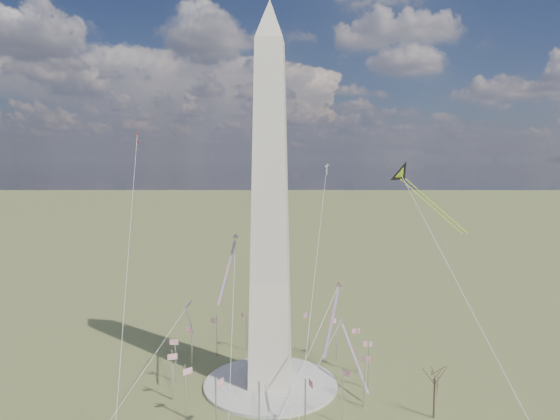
{
  "coord_description": "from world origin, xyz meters",
  "views": [
    {
      "loc": [
        12.32,
        -128.72,
        60.72
      ],
      "look_at": [
        2.57,
        0.0,
        47.68
      ],
      "focal_mm": 32.0,
      "sensor_mm": 36.0,
      "label": 1
    }
  ],
  "objects": [
    {
      "name": "ground",
      "position": [
        0.0,
        0.0,
        0.0
      ],
      "size": [
        2000.0,
        2000.0,
        0.0
      ],
      "primitive_type": "plane",
      "color": "#51562B",
      "rests_on": "ground"
    },
    {
      "name": "plaza",
      "position": [
        0.0,
        0.0,
        0.4
      ],
      "size": [
        36.0,
        36.0,
        0.8
      ],
      "primitive_type": "cylinder",
      "color": "#BCB6AC",
      "rests_on": "ground"
    },
    {
      "name": "washington_monument",
      "position": [
        0.0,
        0.0,
        47.95
      ],
      "size": [
        15.56,
        15.56,
        100.0
      ],
      "color": "beige",
      "rests_on": "plaza"
    },
    {
      "name": "flagpole_ring",
      "position": [
        -0.0,
        -0.0,
        7.27
      ],
      "size": [
        54.4,
        54.4,
        13.0
      ],
      "color": "silver",
      "rests_on": "ground"
    },
    {
      "name": "tree_near",
      "position": [
        40.05,
        -14.15,
        10.24
      ],
      "size": [
        8.21,
        8.21,
        14.36
      ],
      "color": "#46362A",
      "rests_on": "ground"
    },
    {
      "name": "kite_delta_black",
      "position": [
        35.09,
        5.43,
        56.16
      ],
      "size": [
        18.46,
        18.2,
        17.4
      ],
      "rotation": [
        0.0,
        0.0,
        3.94
      ],
      "color": "black",
      "rests_on": "ground"
    },
    {
      "name": "kite_diamond_purple",
      "position": [
        -22.98,
        3.3,
        19.93
      ],
      "size": [
        2.06,
        3.33,
        10.58
      ],
      "rotation": [
        0.0,
        0.0,
        2.71
      ],
      "color": "navy",
      "rests_on": "ground"
    },
    {
      "name": "kite_streamer_left",
      "position": [
        16.37,
        -13.28,
        25.24
      ],
      "size": [
        4.94,
        18.19,
        12.61
      ],
      "rotation": [
        0.0,
        0.0,
        2.93
      ],
      "color": "#EE4F25",
      "rests_on": "ground"
    },
    {
      "name": "kite_streamer_mid",
      "position": [
        -10.34,
        -2.27,
        34.84
      ],
      "size": [
        2.19,
        20.89,
        14.33
      ],
      "rotation": [
        0.0,
        0.0,
        3.1
      ],
      "color": "#EE4F25",
      "rests_on": "ground"
    },
    {
      "name": "kite_streamer_right",
      "position": [
        21.56,
        3.73,
        10.42
      ],
      "size": [
        7.21,
        19.29,
        13.65
      ],
      "rotation": [
        0.0,
        0.0,
        3.45
      ],
      "color": "#EE4F25",
      "rests_on": "ground"
    },
    {
      "name": "kite_small_red",
      "position": [
        -46.96,
        32.58,
        68.65
      ],
      "size": [
        1.03,
        1.7,
        3.95
      ],
      "rotation": [
        0.0,
        0.0,
        2.78
      ],
      "color": "red",
      "rests_on": "ground"
    },
    {
      "name": "kite_small_white",
      "position": [
        15.52,
        48.56,
        58.23
      ],
      "size": [
        1.46,
        1.42,
        4.15
      ],
      "rotation": [
        0.0,
        0.0,
        3.1
      ],
      "color": "silver",
      "rests_on": "ground"
    }
  ]
}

